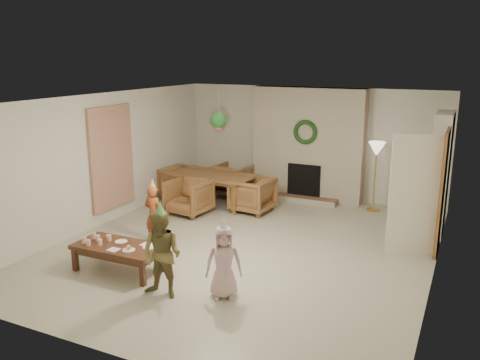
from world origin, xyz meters
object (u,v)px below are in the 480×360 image
Objects in this scene: dining_table at (212,189)px; dining_chair_near at (189,197)px; dining_chair_right at (252,195)px; coffee_table_top at (119,247)px; child_pink at (224,262)px; child_plaid at (162,255)px; child_red at (154,215)px; dining_chair_far at (232,180)px; dining_chair_left at (182,183)px.

dining_table is 2.34× the size of dining_chair_near.
dining_chair_right is 3.61m from coffee_table_top.
dining_chair_right is 0.59× the size of coffee_table_top.
dining_chair_right is 3.81m from child_pink.
coffee_table_top is at bearing 159.26° from child_plaid.
child_plaid is at bearing 175.53° from child_pink.
coffee_table_top is 1.81m from child_pink.
child_red reaches higher than child_pink.
coffee_table_top is at bearing 100.49° from dining_chair_far.
dining_table is 2.48m from child_red.
child_red is (-0.21, 1.20, 0.13)m from coffee_table_top.
dining_chair_left is at bearing -64.16° from child_red.
dining_chair_far is 5.08m from child_plaid.
child_plaid is at bearing -144.89° from dining_chair_left.
dining_chair_left is 4.88m from child_pink.
child_pink is (2.01, -1.26, -0.01)m from child_red.
coffee_table_top is 1.13× the size of child_plaid.
dining_table is 0.82m from dining_chair_far.
dining_chair_left reaches higher than coffee_table_top.
dining_chair_near is 0.67× the size of child_plaid.
dining_chair_right is 0.67× the size of child_plaid.
dining_chair_left is at bearing -180.00° from dining_table.
child_plaid reaches higher than coffee_table_top.
dining_chair_near is at bearing 100.33° from child_pink.
coffee_table_top is (0.33, -4.49, 0.02)m from dining_chair_far.
dining_chair_far is 5.03m from child_pink.
dining_chair_left is (-0.91, -0.73, 0.00)m from dining_chair_far.
dining_table is 1.38× the size of coffee_table_top.
dining_chair_right reaches higher than dining_table.
dining_table is 1.83× the size of child_red.
dining_chair_near and dining_chair_far have the same top height.
dining_chair_near is 3.61m from child_plaid.
child_plaid is (1.38, -4.88, 0.24)m from dining_chair_far.
dining_chair_left is at bearing 118.62° from child_plaid.
dining_chair_far is 4.50m from coffee_table_top.
dining_table is 1.03m from dining_chair_right.
child_plaid reaches higher than child_pink.
child_red is (0.13, -3.29, 0.15)m from dining_chair_far.
dining_chair_near is 0.59× the size of coffee_table_top.
dining_chair_right is at bearing 38.66° from dining_chair_near.
dining_chair_left is 0.59× the size of coffee_table_top.
child_red is at bearing -12.64° from dining_chair_right.
dining_chair_near is at bearing -135.00° from dining_chair_left.
coffee_table_top is at bearing -77.18° from dining_table.
dining_chair_near is 1.16m from dining_chair_left.
dining_chair_far is at bearing 90.00° from dining_table.
child_plaid is at bearing 112.04° from dining_chair_far.
child_pink is (2.23, -3.73, 0.17)m from dining_table.
dining_table is at bearing -90.00° from dining_chair_right.
child_plaid is at bearing 12.70° from dining_chair_right.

